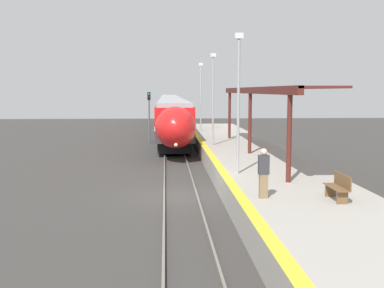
{
  "coord_description": "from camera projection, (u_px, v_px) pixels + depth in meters",
  "views": [
    {
      "loc": [
        -0.64,
        -21.0,
        4.68
      ],
      "look_at": [
        0.61,
        1.62,
        2.16
      ],
      "focal_mm": 45.0,
      "sensor_mm": 36.0,
      "label": 1
    }
  ],
  "objects": [
    {
      "name": "train",
      "position": [
        170.0,
        109.0,
        65.2
      ],
      "size": [
        2.82,
        71.66,
        3.83
      ],
      "color": "black",
      "rests_on": "ground_plane"
    },
    {
      "name": "platform_bench",
      "position": [
        339.0,
        186.0,
        16.01
      ],
      "size": [
        0.44,
        1.5,
        0.89
      ],
      "color": "brown",
      "rests_on": "platform_right"
    },
    {
      "name": "railway_signal",
      "position": [
        149.0,
        112.0,
        42.83
      ],
      "size": [
        0.28,
        0.28,
        4.55
      ],
      "color": "#59595E",
      "rests_on": "ground_plane"
    },
    {
      "name": "rail_left",
      "position": [
        164.0,
        195.0,
        21.34
      ],
      "size": [
        0.08,
        90.0,
        0.15
      ],
      "primitive_type": "cube",
      "color": "slate",
      "rests_on": "ground_plane"
    },
    {
      "name": "platform_right",
      "position": [
        275.0,
        184.0,
        21.56
      ],
      "size": [
        5.04,
        64.0,
        1.05
      ],
      "color": "#9E998E",
      "rests_on": "ground_plane"
    },
    {
      "name": "ground_plane",
      "position": [
        180.0,
        196.0,
        21.39
      ],
      "size": [
        120.0,
        120.0,
        0.0
      ],
      "primitive_type": "plane",
      "color": "#383533"
    },
    {
      "name": "lamppost_near",
      "position": [
        238.0,
        95.0,
        20.86
      ],
      "size": [
        0.36,
        0.2,
        6.1
      ],
      "color": "#9E9EA3",
      "rests_on": "platform_right"
    },
    {
      "name": "lamppost_far",
      "position": [
        201.0,
        93.0,
        43.12
      ],
      "size": [
        0.36,
        0.2,
        6.1
      ],
      "color": "#9E9EA3",
      "rests_on": "platform_right"
    },
    {
      "name": "lamppost_mid",
      "position": [
        213.0,
        94.0,
        31.99
      ],
      "size": [
        0.36,
        0.2,
        6.1
      ],
      "color": "#9E9EA3",
      "rests_on": "platform_right"
    },
    {
      "name": "rail_right",
      "position": [
        197.0,
        195.0,
        21.42
      ],
      "size": [
        0.08,
        90.0,
        0.15
      ],
      "primitive_type": "cube",
      "color": "slate",
      "rests_on": "ground_plane"
    },
    {
      "name": "person_waiting",
      "position": [
        264.0,
        172.0,
        16.27
      ],
      "size": [
        0.36,
        0.22,
        1.7
      ],
      "color": "#7F6647",
      "rests_on": "platform_right"
    },
    {
      "name": "station_canopy",
      "position": [
        260.0,
        91.0,
        27.71
      ],
      "size": [
        2.02,
        20.82,
        3.83
      ],
      "color": "#511E19",
      "rests_on": "platform_right"
    }
  ]
}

